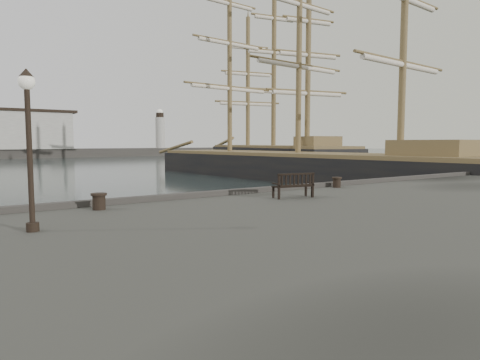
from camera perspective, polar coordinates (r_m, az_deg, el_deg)
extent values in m
plane|color=black|center=(16.19, 1.13, -7.16)|extent=(400.00, 400.00, 0.00)
cylinder|color=#B1AFA4|center=(115.02, -10.60, 6.21)|extent=(2.40, 2.40, 8.00)
sphere|color=silver|center=(115.27, -10.64, 8.89)|extent=(1.61, 1.61, 1.61)
cube|color=black|center=(14.53, 7.07, -0.82)|extent=(1.48, 0.73, 0.04)
cube|color=black|center=(14.33, 7.51, -0.05)|extent=(1.40, 0.30, 0.42)
cube|color=black|center=(14.55, 7.06, -1.58)|extent=(1.38, 0.65, 0.39)
cylinder|color=black|center=(12.48, -18.29, -2.73)|extent=(0.52, 0.52, 0.46)
cylinder|color=black|center=(18.14, 12.77, -0.30)|extent=(0.54, 0.54, 0.43)
cylinder|color=black|center=(9.83, -26.22, 2.41)|extent=(0.11, 0.11, 2.99)
cylinder|color=black|center=(9.98, -25.91, -5.66)|extent=(0.26, 0.26, 0.19)
sphere|color=silver|center=(9.90, -26.58, 11.64)|extent=(0.34, 0.34, 0.34)
cone|color=black|center=(9.92, -26.63, 12.71)|extent=(0.28, 0.28, 0.17)
cube|color=black|center=(40.23, 7.69, 0.62)|extent=(10.22, 37.19, 3.67)
cube|color=brown|center=(40.13, 7.72, 3.45)|extent=(9.80, 36.43, 0.30)
cylinder|color=brown|center=(35.11, 21.07, 19.42)|extent=(0.51, 0.51, 20.29)
cylinder|color=brown|center=(41.52, 7.92, 19.93)|extent=(0.51, 0.51, 23.87)
cylinder|color=brown|center=(48.61, -1.40, 16.03)|extent=(0.51, 0.51, 21.01)
cube|color=black|center=(59.89, 4.45, 2.16)|extent=(13.52, 32.58, 4.55)
cube|color=brown|center=(59.82, 4.46, 4.48)|extent=(13.05, 31.88, 0.30)
cylinder|color=brown|center=(52.79, 9.06, 14.75)|extent=(0.64, 0.64, 19.34)
cylinder|color=brown|center=(60.77, 4.54, 15.13)|extent=(0.64, 0.64, 22.75)
cylinder|color=brown|center=(68.53, 1.07, 12.83)|extent=(0.64, 0.64, 20.02)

